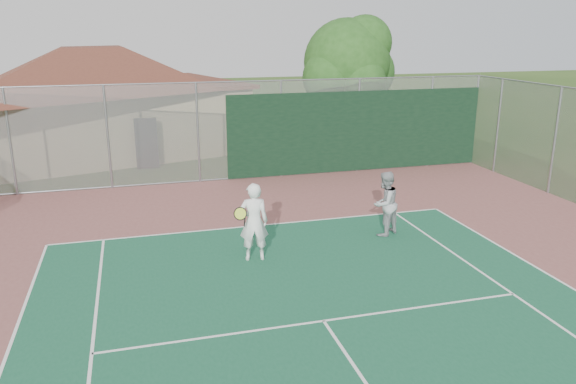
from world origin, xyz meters
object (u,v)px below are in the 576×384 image
at_px(clubhouse, 96,90).
at_px(player_white_front, 254,222).
at_px(tree, 349,65).
at_px(player_grey_back, 385,204).

distance_m(clubhouse, player_white_front, 14.42).
height_order(tree, player_grey_back, tree).
height_order(tree, player_white_front, tree).
xyz_separation_m(clubhouse, player_white_front, (3.96, -13.75, -1.79)).
distance_m(clubhouse, tree, 10.91).
bearing_deg(clubhouse, tree, -37.33).
xyz_separation_m(tree, player_white_front, (-6.16, -9.83, -2.88)).
xyz_separation_m(clubhouse, tree, (10.12, -3.93, 1.09)).
xyz_separation_m(player_white_front, player_grey_back, (3.65, 0.71, -0.08)).
bearing_deg(player_white_front, tree, -114.84).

